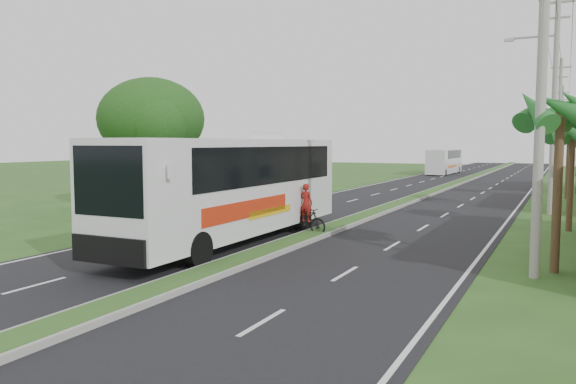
% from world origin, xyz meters
% --- Properties ---
extents(ground, '(180.00, 180.00, 0.00)m').
position_xyz_m(ground, '(0.00, 0.00, 0.00)').
color(ground, '#2B4E1C').
rests_on(ground, ground).
extents(road_asphalt, '(14.00, 160.00, 0.02)m').
position_xyz_m(road_asphalt, '(0.00, 20.00, 0.01)').
color(road_asphalt, black).
rests_on(road_asphalt, ground).
extents(median_strip, '(1.20, 160.00, 0.18)m').
position_xyz_m(median_strip, '(0.00, 20.00, 0.10)').
color(median_strip, gray).
rests_on(median_strip, ground).
extents(lane_edge_left, '(0.12, 160.00, 0.01)m').
position_xyz_m(lane_edge_left, '(-6.70, 20.00, 0.00)').
color(lane_edge_left, silver).
rests_on(lane_edge_left, ground).
extents(lane_edge_right, '(0.12, 160.00, 0.01)m').
position_xyz_m(lane_edge_right, '(6.70, 20.00, 0.00)').
color(lane_edge_right, silver).
rests_on(lane_edge_right, ground).
extents(palm_verge_a, '(2.40, 2.40, 5.45)m').
position_xyz_m(palm_verge_a, '(9.00, 3.00, 4.74)').
color(palm_verge_a, '#473321').
rests_on(palm_verge_a, ground).
extents(palm_verge_b, '(2.40, 2.40, 5.05)m').
position_xyz_m(palm_verge_b, '(9.40, 12.00, 4.36)').
color(palm_verge_b, '#473321').
rests_on(palm_verge_b, ground).
extents(palm_verge_c, '(2.40, 2.40, 5.85)m').
position_xyz_m(palm_verge_c, '(8.80, 19.00, 5.12)').
color(palm_verge_c, '#473321').
rests_on(palm_verge_c, ground).
extents(palm_verge_d, '(2.40, 2.40, 5.25)m').
position_xyz_m(palm_verge_d, '(9.30, 28.00, 4.55)').
color(palm_verge_d, '#473321').
rests_on(palm_verge_d, ground).
extents(shade_tree, '(6.30, 6.00, 7.54)m').
position_xyz_m(shade_tree, '(-12.11, 10.02, 5.03)').
color(shade_tree, '#473321').
rests_on(shade_tree, ground).
extents(utility_pole_a, '(1.60, 0.28, 11.00)m').
position_xyz_m(utility_pole_a, '(8.50, 2.00, 5.67)').
color(utility_pole_a, gray).
rests_on(utility_pole_a, ground).
extents(utility_pole_b, '(3.20, 0.28, 12.00)m').
position_xyz_m(utility_pole_b, '(8.47, 18.00, 6.26)').
color(utility_pole_b, gray).
rests_on(utility_pole_b, ground).
extents(utility_pole_c, '(1.60, 0.28, 11.00)m').
position_xyz_m(utility_pole_c, '(8.50, 38.00, 5.67)').
color(utility_pole_c, gray).
rests_on(utility_pole_c, ground).
extents(utility_pole_d, '(1.60, 0.28, 10.50)m').
position_xyz_m(utility_pole_d, '(8.50, 58.00, 5.42)').
color(utility_pole_d, gray).
rests_on(utility_pole_d, ground).
extents(coach_bus_main, '(2.94, 13.33, 4.30)m').
position_xyz_m(coach_bus_main, '(-2.11, 2.99, 2.36)').
color(coach_bus_main, silver).
rests_on(coach_bus_main, ground).
extents(coach_bus_far, '(2.47, 10.49, 3.04)m').
position_xyz_m(coach_bus_far, '(-4.37, 55.79, 1.73)').
color(coach_bus_far, silver).
rests_on(coach_bus_far, ground).
extents(motorcyclist, '(1.97, 0.83, 2.16)m').
position_xyz_m(motorcyclist, '(-0.51, 6.01, 0.76)').
color(motorcyclist, black).
rests_on(motorcyclist, ground).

